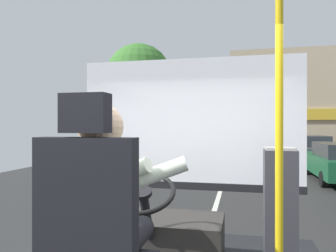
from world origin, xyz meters
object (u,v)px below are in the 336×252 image
(driver_seat, at_px, (95,252))
(bus_driver, at_px, (105,202))
(steering_console, at_px, (158,238))
(handrail_pole, at_px, (279,147))
(fare_box, at_px, (280,212))
(parked_car_charcoal, at_px, (307,150))

(driver_seat, bearing_deg, bus_driver, 90.00)
(steering_console, bearing_deg, bus_driver, -90.00)
(bus_driver, height_order, handrail_pole, handrail_pole)
(fare_box, distance_m, parked_car_charcoal, 14.29)
(driver_seat, height_order, handrail_pole, handrail_pole)
(bus_driver, bearing_deg, steering_console, 90.00)
(driver_seat, height_order, fare_box, driver_seat)
(driver_seat, xyz_separation_m, fare_box, (1.00, 1.23, -0.07))
(steering_console, bearing_deg, handrail_pole, -40.96)
(bus_driver, distance_m, handrail_pole, 1.00)
(driver_seat, height_order, parked_car_charcoal, driver_seat)
(fare_box, relative_size, parked_car_charcoal, 0.24)
(bus_driver, distance_m, fare_box, 1.52)
(bus_driver, height_order, parked_car_charcoal, bus_driver)
(fare_box, bearing_deg, driver_seat, -129.13)
(parked_car_charcoal, bearing_deg, steering_console, -105.55)
(parked_car_charcoal, bearing_deg, fare_box, -101.69)
(steering_console, relative_size, parked_car_charcoal, 0.26)
(bus_driver, xyz_separation_m, handrail_pole, (0.90, 0.32, 0.28))
(steering_console, distance_m, parked_car_charcoal, 14.52)
(bus_driver, height_order, fare_box, bus_driver)
(bus_driver, distance_m, parked_car_charcoal, 15.60)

